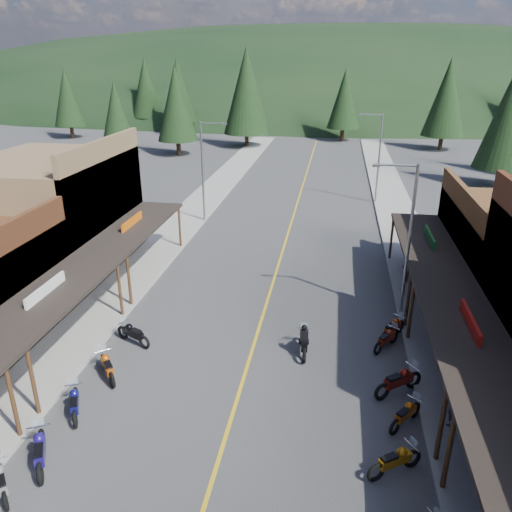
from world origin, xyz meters
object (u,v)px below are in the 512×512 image
at_px(bike_east_9, 386,338).
at_px(pine_3, 344,99).
at_px(bike_west_5, 1,480).
at_px(bike_east_10, 393,328).
at_px(streetlight_1, 204,167).
at_px(bike_west_9, 133,333).
at_px(pine_0, 67,97).
at_px(pine_7, 146,87).
at_px(bike_east_6, 395,460).
at_px(pedestrian_east_a, 454,403).
at_px(pine_1, 178,90).
at_px(bike_east_8, 399,380).
at_px(bike_west_6, 40,450).
at_px(shop_west_3, 54,214).
at_px(pine_2, 246,91).
at_px(pedestrian_east_b, 409,268).
at_px(pine_10, 176,104).
at_px(bike_east_7, 406,413).
at_px(streetlight_2, 407,235).
at_px(pine_4, 447,98).
at_px(pine_11, 511,116).
at_px(rider_on_bike, 304,341).
at_px(bike_west_8, 107,366).
at_px(bike_west_7, 75,402).
at_px(streetlight_3, 378,154).

bearing_deg(bike_east_9, pine_3, 127.92).
distance_m(bike_west_5, bike_east_10, 17.07).
relative_size(streetlight_1, bike_west_9, 3.83).
xyz_separation_m(pine_0, pine_7, (8.00, 14.00, 0.75)).
relative_size(bike_east_6, pedestrian_east_a, 1.14).
bearing_deg(streetlight_1, pedestrian_east_a, -56.23).
bearing_deg(pine_1, pine_0, -153.43).
relative_size(bike_east_6, bike_east_9, 1.07).
relative_size(pine_1, bike_east_8, 5.43).
bearing_deg(bike_east_9, bike_west_6, -106.45).
height_order(streetlight_1, bike_west_5, streetlight_1).
relative_size(bike_west_6, bike_east_8, 0.98).
bearing_deg(pine_3, shop_west_3, -108.01).
distance_m(pine_2, pine_7, 28.44).
bearing_deg(pedestrian_east_b, bike_east_9, 75.43).
bearing_deg(pine_10, bike_east_8, -63.48).
height_order(shop_west_3, bike_west_9, shop_west_3).
xyz_separation_m(bike_west_6, bike_east_7, (12.10, 3.89, -0.10)).
bearing_deg(bike_east_6, pine_1, 168.91).
bearing_deg(bike_east_7, bike_east_8, 130.38).
relative_size(pine_3, bike_east_7, 5.75).
xyz_separation_m(streetlight_2, bike_west_6, (-12.68, -12.44, -3.81)).
relative_size(pine_10, bike_west_9, 5.55).
bearing_deg(bike_east_8, pine_4, 131.91).
bearing_deg(pine_2, bike_west_6, -86.09).
distance_m(pine_0, bike_east_10, 73.28).
bearing_deg(pine_11, bike_east_8, -110.48).
height_order(pine_3, pedestrian_east_b, pine_3).
distance_m(pine_7, pine_11, 64.40).
distance_m(streetlight_1, pine_7, 59.59).
distance_m(bike_east_7, rider_on_bike, 5.80).
height_order(pine_2, bike_east_10, pine_2).
height_order(bike_west_5, rider_on_bike, rider_on_bike).
bearing_deg(pine_10, pine_0, 151.39).
relative_size(streetlight_2, pine_7, 0.64).
height_order(pine_10, bike_west_8, pine_10).
xyz_separation_m(pine_3, bike_west_5, (-10.27, -71.72, -5.94)).
bearing_deg(bike_east_7, pine_0, 164.73).
height_order(streetlight_1, pine_11, pine_11).
bearing_deg(bike_east_6, bike_east_9, 144.22).
height_order(pine_1, bike_east_6, pine_1).
height_order(bike_west_7, bike_west_8, bike_west_8).
distance_m(streetlight_3, pine_1, 50.65).
distance_m(shop_west_3, pedestrian_east_b, 21.90).
bearing_deg(bike_east_10, streetlight_2, 113.23).
height_order(streetlight_2, pedestrian_east_b, streetlight_2).
bearing_deg(pine_11, bike_west_9, -126.35).
height_order(streetlight_3, bike_west_8, streetlight_3).
bearing_deg(bike_east_6, streetlight_3, 144.66).
bearing_deg(bike_east_7, pine_2, 143.81).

